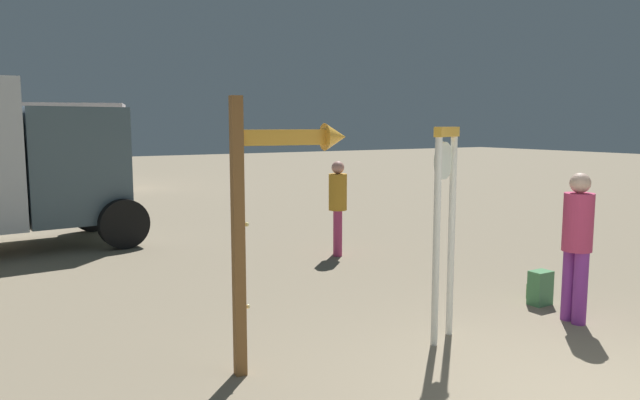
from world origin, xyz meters
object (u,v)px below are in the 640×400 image
(backpack, at_px, (540,288))
(person_distant, at_px, (338,203))
(standing_clock, at_px, (444,212))
(person_near_clock, at_px, (577,240))
(box_truck_far, at_px, (27,143))
(arrow_sign, at_px, (276,192))

(backpack, xyz_separation_m, person_distant, (-0.62, 3.69, 0.69))
(standing_clock, distance_m, person_near_clock, 1.76)
(standing_clock, relative_size, person_near_clock, 1.30)
(backpack, bearing_deg, box_truck_far, 103.26)
(backpack, bearing_deg, arrow_sign, -179.16)
(person_distant, bearing_deg, arrow_sign, -129.37)
(arrow_sign, bearing_deg, backpack, 0.84)
(arrow_sign, height_order, person_distant, arrow_sign)
(person_near_clock, bearing_deg, arrow_sign, 170.46)
(box_truck_far, bearing_deg, backpack, -76.74)
(arrow_sign, relative_size, backpack, 5.78)
(standing_clock, xyz_separation_m, person_distant, (1.27, 3.97, -0.45))
(arrow_sign, bearing_deg, standing_clock, -7.16)
(standing_clock, height_order, person_distant, standing_clock)
(standing_clock, height_order, arrow_sign, arrow_sign)
(standing_clock, bearing_deg, person_near_clock, -12.06)
(person_near_clock, xyz_separation_m, box_truck_far, (-3.91, 18.15, 0.65))
(person_distant, height_order, box_truck_far, box_truck_far)
(standing_clock, height_order, person_near_clock, standing_clock)
(backpack, distance_m, box_truck_far, 18.04)
(arrow_sign, relative_size, person_near_clock, 1.45)
(person_near_clock, xyz_separation_m, person_distant, (-0.41, 4.33, -0.05))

